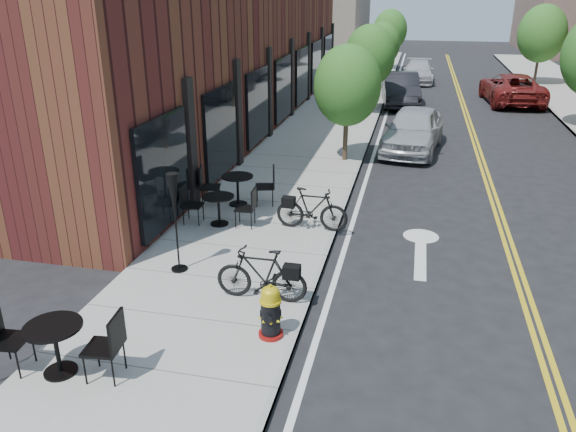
% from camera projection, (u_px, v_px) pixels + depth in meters
% --- Properties ---
extents(ground, '(120.00, 120.00, 0.00)m').
position_uv_depth(ground, '(315.00, 294.00, 10.94)').
color(ground, black).
rests_on(ground, ground).
extents(sidewalk_near, '(4.00, 70.00, 0.12)m').
position_uv_depth(sidewalk_near, '(310.00, 151.00, 20.36)').
color(sidewalk_near, '#9E9B93').
rests_on(sidewalk_near, ground).
extents(building_near, '(5.00, 28.00, 7.00)m').
position_uv_depth(building_near, '(224.00, 41.00, 23.61)').
color(building_near, '#451716').
rests_on(building_near, ground).
extents(tree_near_a, '(2.20, 2.20, 3.81)m').
position_uv_depth(tree_near_a, '(347.00, 86.00, 18.21)').
color(tree_near_a, '#382B1E').
rests_on(tree_near_a, sidewalk_near).
extents(tree_near_b, '(2.30, 2.30, 3.98)m').
position_uv_depth(tree_near_b, '(370.00, 56.00, 25.40)').
color(tree_near_b, '#382B1E').
rests_on(tree_near_b, sidewalk_near).
extents(tree_near_c, '(2.10, 2.10, 3.67)m').
position_uv_depth(tree_near_c, '(382.00, 44.00, 32.70)').
color(tree_near_c, '#382B1E').
rests_on(tree_near_c, sidewalk_near).
extents(tree_near_d, '(2.40, 2.40, 4.11)m').
position_uv_depth(tree_near_d, '(390.00, 30.00, 39.83)').
color(tree_near_d, '#382B1E').
rests_on(tree_near_d, sidewalk_near).
extents(tree_far_c, '(2.80, 2.80, 4.62)m').
position_uv_depth(tree_far_c, '(542.00, 34.00, 33.32)').
color(tree_far_c, '#382B1E').
rests_on(tree_far_c, sidewalk_far).
extents(fire_hydrant, '(0.52, 0.52, 0.96)m').
position_uv_depth(fire_hydrant, '(271.00, 312.00, 9.25)').
color(fire_hydrant, maroon).
rests_on(fire_hydrant, sidewalk_near).
extents(bicycle_left, '(1.73, 0.49, 1.04)m').
position_uv_depth(bicycle_left, '(261.00, 275.00, 10.33)').
color(bicycle_left, black).
rests_on(bicycle_left, sidewalk_near).
extents(bicycle_right, '(1.75, 0.53, 1.05)m').
position_uv_depth(bicycle_right, '(312.00, 209.00, 13.40)').
color(bicycle_right, black).
rests_on(bicycle_right, sidewalk_near).
extents(bistro_set_a, '(2.02, 0.94, 1.07)m').
position_uv_depth(bistro_set_a, '(55.00, 342.00, 8.32)').
color(bistro_set_a, black).
rests_on(bistro_set_a, sidewalk_near).
extents(bistro_set_b, '(1.80, 0.81, 0.96)m').
position_uv_depth(bistro_set_b, '(219.00, 206.00, 13.70)').
color(bistro_set_b, black).
rests_on(bistro_set_b, sidewalk_near).
extents(bistro_set_c, '(2.01, 1.02, 1.05)m').
position_uv_depth(bistro_set_c, '(238.00, 186.00, 14.95)').
color(bistro_set_c, black).
rests_on(bistro_set_c, sidewalk_near).
extents(patio_umbrella, '(0.34, 0.34, 2.09)m').
position_uv_depth(patio_umbrella, '(174.00, 202.00, 11.07)').
color(patio_umbrella, black).
rests_on(patio_umbrella, sidewalk_near).
extents(parked_car_a, '(2.47, 4.85, 1.58)m').
position_uv_depth(parked_car_a, '(413.00, 130.00, 20.33)').
color(parked_car_a, '#ABAFB3').
rests_on(parked_car_a, ground).
extents(parked_car_b, '(2.23, 5.03, 1.60)m').
position_uv_depth(parked_car_b, '(400.00, 89.00, 28.45)').
color(parked_car_b, black).
rests_on(parked_car_b, ground).
extents(parked_car_c, '(1.88, 4.59, 1.33)m').
position_uv_depth(parked_car_c, '(418.00, 72.00, 35.47)').
color(parked_car_c, '#BBBBC0').
rests_on(parked_car_c, ground).
extents(parked_car_far, '(2.97, 5.72, 1.54)m').
position_uv_depth(parked_car_far, '(512.00, 88.00, 28.86)').
color(parked_car_far, maroon).
rests_on(parked_car_far, ground).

